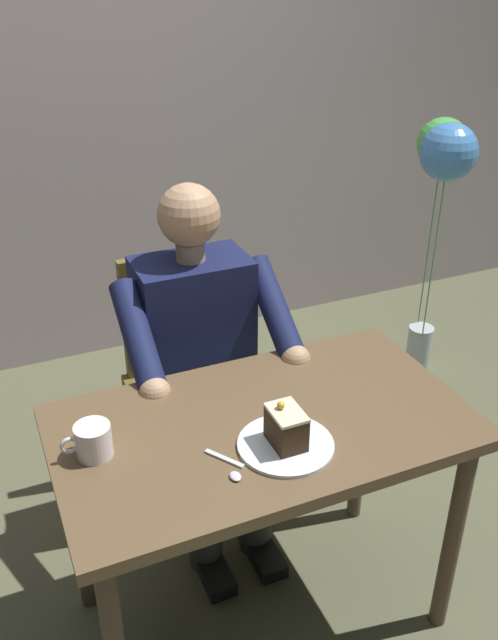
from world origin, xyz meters
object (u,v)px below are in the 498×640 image
at_px(dessert_spoon, 230,468).
at_px(coffee_cup, 93,440).
at_px(balloon_display, 442,175).
at_px(seated_person, 203,365).
at_px(dining_table, 263,451).
at_px(chair, 187,371).
at_px(cake_slice, 286,427).

bearing_deg(dessert_spoon, coffee_cup, -32.43).
bearing_deg(balloon_display, seated_person, 21.45).
height_order(dining_table, coffee_cup, coffee_cup).
xyz_separation_m(coffee_cup, balloon_display, (-1.70, -0.93, 0.20)).
bearing_deg(seated_person, balloon_display, -158.55).
bearing_deg(chair, dessert_spoon, 79.20).
distance_m(chair, dessert_spoon, 0.83).
bearing_deg(coffee_cup, seated_person, -135.46).
xyz_separation_m(dessert_spoon, balloon_display, (-1.42, -1.11, 0.24)).
distance_m(cake_slice, coffee_cup, 0.47).
height_order(dessert_spoon, balloon_display, balloon_display).
xyz_separation_m(dining_table, chair, (0.00, -0.64, -0.13)).
bearing_deg(dining_table, seated_person, -90.00).
distance_m(dessert_spoon, balloon_display, 1.82).
distance_m(chair, coffee_cup, 0.79).
xyz_separation_m(cake_slice, balloon_display, (-1.26, -1.08, 0.18)).
bearing_deg(chair, dining_table, 90.00).
bearing_deg(seated_person, dessert_spoon, 76.16).
xyz_separation_m(dining_table, dessert_spoon, (0.15, 0.14, 0.10)).
bearing_deg(dining_table, dessert_spoon, 42.93).
bearing_deg(chair, cake_slice, 90.62).
relative_size(seated_person, dessert_spoon, 8.87).
bearing_deg(coffee_cup, dining_table, 174.55).
distance_m(seated_person, dessert_spoon, 0.63).
relative_size(seated_person, balloon_display, 1.00).
bearing_deg(balloon_display, cake_slice, 40.54).
distance_m(coffee_cup, balloon_display, 1.95).
height_order(cake_slice, dessert_spoon, cake_slice).
relative_size(cake_slice, balloon_display, 0.10).
height_order(cake_slice, balloon_display, balloon_display).
xyz_separation_m(chair, seated_person, (-0.00, 0.18, 0.13)).
bearing_deg(dining_table, chair, -90.00).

